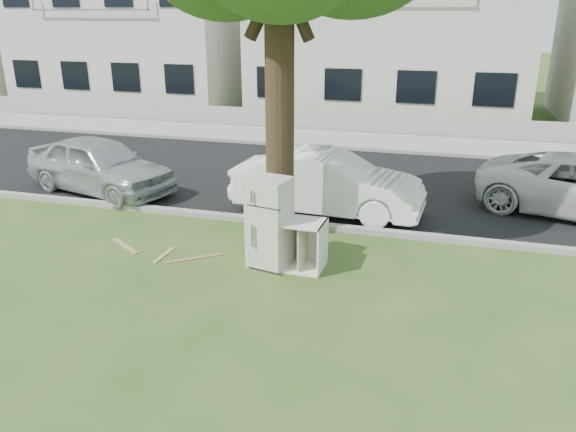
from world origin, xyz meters
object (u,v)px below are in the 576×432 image
(car_center, at_px, (327,183))
(car_left, at_px, (100,165))
(fridge, at_px, (270,223))
(cabinet, at_px, (293,243))

(car_center, xyz_separation_m, car_left, (-5.73, 0.00, 0.00))
(car_center, height_order, car_left, same)
(fridge, xyz_separation_m, car_left, (-5.34, 2.96, -0.11))
(fridge, height_order, car_left, fridge)
(fridge, height_order, cabinet, fridge)
(cabinet, xyz_separation_m, car_left, (-5.74, 2.91, 0.26))
(car_center, bearing_deg, cabinet, -176.21)
(car_center, bearing_deg, car_left, 93.58)
(car_left, bearing_deg, car_center, -73.98)
(fridge, bearing_deg, car_center, 94.37)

